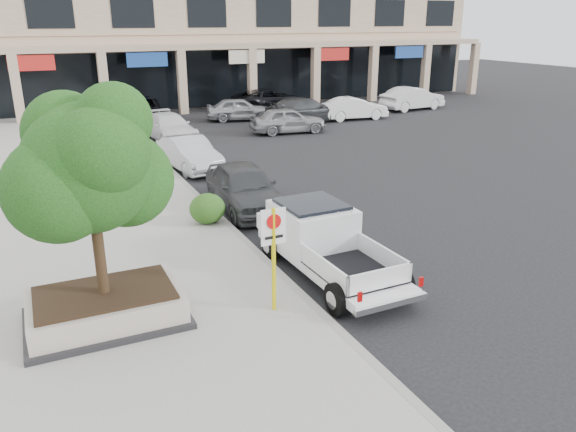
% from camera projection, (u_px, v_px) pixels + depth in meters
% --- Properties ---
extents(ground, '(120.00, 120.00, 0.00)m').
position_uv_depth(ground, '(355.00, 284.00, 13.62)').
color(ground, black).
rests_on(ground, ground).
extents(sidewalk, '(8.00, 52.00, 0.15)m').
position_uv_depth(sidewalk, '(89.00, 234.00, 16.54)').
color(sidewalk, gray).
rests_on(sidewalk, ground).
extents(curb, '(0.20, 52.00, 0.15)m').
position_uv_depth(curb, '(217.00, 215.00, 18.11)').
color(curb, gray).
rests_on(curb, ground).
extents(strip_mall, '(40.55, 12.43, 9.50)m').
position_uv_depth(strip_mall, '(220.00, 36.00, 44.23)').
color(strip_mall, tan).
rests_on(strip_mall, ground).
extents(planter, '(3.20, 2.20, 0.68)m').
position_uv_depth(planter, '(106.00, 307.00, 11.54)').
color(planter, black).
rests_on(planter, sidewalk).
extents(planter_tree, '(2.90, 2.55, 4.00)m').
position_uv_depth(planter_tree, '(95.00, 166.00, 10.75)').
color(planter_tree, black).
rests_on(planter_tree, planter).
extents(no_parking_sign, '(0.55, 0.09, 2.30)m').
position_uv_depth(no_parking_sign, '(274.00, 246.00, 11.63)').
color(no_parking_sign, yellow).
rests_on(no_parking_sign, sidewalk).
extents(hedge, '(1.10, 0.99, 0.93)m').
position_uv_depth(hedge, '(207.00, 209.00, 17.07)').
color(hedge, '#224915').
rests_on(hedge, sidewalk).
extents(pickup_truck, '(2.08, 5.31, 1.66)m').
position_uv_depth(pickup_truck, '(330.00, 245.00, 13.77)').
color(pickup_truck, white).
rests_on(pickup_truck, ground).
extents(curb_car_a, '(2.07, 4.64, 1.55)m').
position_uv_depth(curb_car_a, '(245.00, 187.00, 18.68)').
color(curb_car_a, '#313437').
rests_on(curb_car_a, ground).
extents(curb_car_b, '(1.97, 4.37, 1.39)m').
position_uv_depth(curb_car_b, '(190.00, 154.00, 23.67)').
color(curb_car_b, '#ADAFB6').
rests_on(curb_car_b, ground).
extents(curb_car_c, '(2.39, 4.87, 1.36)m').
position_uv_depth(curb_car_c, '(169.00, 127.00, 29.48)').
color(curb_car_c, silver).
rests_on(curb_car_c, ground).
extents(curb_car_d, '(3.35, 6.17, 1.64)m').
position_uv_depth(curb_car_d, '(140.00, 111.00, 33.72)').
color(curb_car_d, black).
rests_on(curb_car_d, ground).
extents(lot_car_a, '(4.39, 2.20, 1.44)m').
position_uv_depth(lot_car_a, '(288.00, 120.00, 31.31)').
color(lot_car_a, gray).
rests_on(lot_car_a, ground).
extents(lot_car_b, '(4.35, 1.83, 1.40)m').
position_uv_depth(lot_car_b, '(354.00, 108.00, 35.53)').
color(lot_car_b, white).
rests_on(lot_car_b, ground).
extents(lot_car_c, '(5.77, 3.55, 1.56)m').
position_uv_depth(lot_car_c, '(304.00, 110.00, 34.25)').
color(lot_car_c, '#292B2E').
rests_on(lot_car_c, ground).
extents(lot_car_d, '(5.20, 2.50, 1.43)m').
position_uv_depth(lot_car_d, '(269.00, 99.00, 39.51)').
color(lot_car_d, black).
rests_on(lot_car_d, ground).
extents(lot_car_e, '(4.43, 2.61, 1.42)m').
position_uv_depth(lot_car_e, '(240.00, 109.00, 35.19)').
color(lot_car_e, '#97989E').
rests_on(lot_car_e, ground).
extents(lot_car_f, '(4.98, 2.30, 1.58)m').
position_uv_depth(lot_car_f, '(413.00, 98.00, 39.30)').
color(lot_car_f, silver).
rests_on(lot_car_f, ground).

